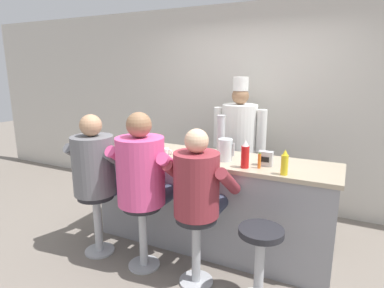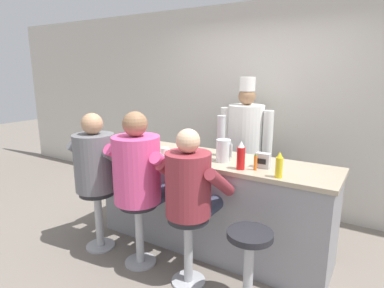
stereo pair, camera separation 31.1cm
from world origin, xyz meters
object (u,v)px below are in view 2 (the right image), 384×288
coffee_mug_white (165,152)px  cup_stack_steel (221,136)px  hot_sauce_bottle_orange (255,163)px  empty_stool_round (249,257)px  diner_seated_grey (98,166)px  diner_seated_maroon (190,189)px  cook_in_whites_near (245,141)px  cereal_bowl (188,153)px  ketchup_bottle_red (241,156)px  water_pitcher_clear (223,151)px  napkin_dispenser_chrome (263,160)px  mustard_bottle_yellow (279,166)px  diner_seated_pink (140,173)px  breakfast_plate (138,149)px

coffee_mug_white → cup_stack_steel: cup_stack_steel is taller
hot_sauce_bottle_orange → empty_stool_round: size_ratio=0.22×
empty_stool_round → cup_stack_steel: bearing=130.0°
hot_sauce_bottle_orange → diner_seated_grey: diner_seated_grey is taller
diner_seated_maroon → cook_in_whites_near: (-0.15, 1.54, 0.10)m
hot_sauce_bottle_orange → cereal_bowl: 0.78m
ketchup_bottle_red → cereal_bowl: 0.67m
cup_stack_steel → water_pitcher_clear: bearing=-57.1°
napkin_dispenser_chrome → water_pitcher_clear: bearing=-178.9°
cup_stack_steel → hot_sauce_bottle_orange: bearing=-30.6°
mustard_bottle_yellow → diner_seated_pink: bearing=-163.3°
breakfast_plate → coffee_mug_white: coffee_mug_white is taller
breakfast_plate → napkin_dispenser_chrome: napkin_dispenser_chrome is taller
cereal_bowl → diner_seated_maroon: (0.38, -0.55, -0.14)m
mustard_bottle_yellow → breakfast_plate: size_ratio=0.97×
hot_sauce_bottle_orange → diner_seated_pink: 1.06m
napkin_dispenser_chrome → diner_seated_maroon: 0.72m
cup_stack_steel → coffee_mug_white: bearing=-148.5°
empty_stool_round → cook_in_whites_near: cook_in_whites_near is taller
ketchup_bottle_red → breakfast_plate: ketchup_bottle_red is taller
water_pitcher_clear → breakfast_plate: (-1.00, -0.10, -0.10)m
mustard_bottle_yellow → water_pitcher_clear: 0.63m
mustard_bottle_yellow → hot_sauce_bottle_orange: mustard_bottle_yellow is taller
cereal_bowl → napkin_dispenser_chrome: bearing=0.6°
water_pitcher_clear → coffee_mug_white: 0.62m
water_pitcher_clear → diner_seated_pink: bearing=-137.5°
napkin_dispenser_chrome → diner_seated_pink: diner_seated_pink is taller
coffee_mug_white → cook_in_whites_near: size_ratio=0.08×
napkin_dispenser_chrome → breakfast_plate: bearing=-175.5°
coffee_mug_white → cook_in_whites_near: (0.43, 1.11, -0.05)m
breakfast_plate → cereal_bowl: (0.59, 0.10, 0.02)m
diner_seated_maroon → cook_in_whites_near: 1.55m
ketchup_bottle_red → diner_seated_maroon: diner_seated_maroon is taller
water_pitcher_clear → diner_seated_grey: (-1.15, -0.54, -0.20)m
cereal_bowl → diner_seated_grey: bearing=-143.6°
diner_seated_grey → ketchup_bottle_red: bearing=16.2°
hot_sauce_bottle_orange → empty_stool_round: bearing=-71.5°
water_pitcher_clear → empty_stool_round: size_ratio=0.33×
empty_stool_round → napkin_dispenser_chrome: bearing=102.3°
breakfast_plate → empty_stool_round: bearing=-17.4°
diner_seated_pink → empty_stool_round: diner_seated_pink is taller
hot_sauce_bottle_orange → coffee_mug_white: hot_sauce_bottle_orange is taller
mustard_bottle_yellow → diner_seated_grey: size_ratio=0.15×
cereal_bowl → cup_stack_steel: size_ratio=0.32×
cup_stack_steel → cook_in_whites_near: 0.84m
cereal_bowl → cup_stack_steel: cup_stack_steel is taller
cup_stack_steel → cook_in_whites_near: (-0.06, 0.81, -0.22)m
mustard_bottle_yellow → cook_in_whites_near: cook_in_whites_near is taller
napkin_dispenser_chrome → ketchup_bottle_red: bearing=-135.9°
mustard_bottle_yellow → empty_stool_round: size_ratio=0.34×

